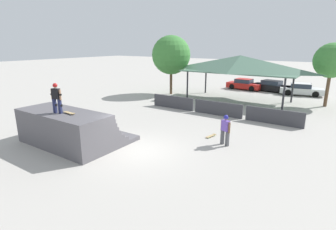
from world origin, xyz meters
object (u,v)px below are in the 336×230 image
at_px(parked_car_black, 272,86).
at_px(skateboard_on_ground, 211,136).
at_px(bystander_walking, 225,128).
at_px(skater_on_deck, 56,96).
at_px(tree_beside_pavilion, 332,61).
at_px(skateboard_on_deck, 69,113).
at_px(tree_far_back, 171,55).
at_px(parked_car_red, 244,84).
at_px(parked_car_white, 301,90).

bearing_deg(parked_car_black, skateboard_on_ground, -76.77).
distance_m(bystander_walking, skateboard_on_ground, 1.70).
distance_m(skater_on_deck, parked_car_black, 24.53).
relative_size(tree_beside_pavilion, parked_car_black, 1.17).
bearing_deg(skater_on_deck, bystander_walking, 20.70).
bearing_deg(parked_car_black, skateboard_on_deck, -90.01).
xyz_separation_m(skateboard_on_ground, tree_far_back, (-9.54, 10.15, 4.11)).
bearing_deg(tree_beside_pavilion, parked_car_black, 137.60).
bearing_deg(skateboard_on_ground, parked_car_red, 23.94).
bearing_deg(skateboard_on_ground, bystander_walking, -113.52).
xyz_separation_m(skateboard_on_deck, parked_car_white, (7.71, 23.06, -1.34)).
height_order(skateboard_on_ground, parked_car_black, parked_car_black).
distance_m(parked_car_red, parked_car_white, 6.24).
bearing_deg(bystander_walking, skateboard_on_ground, -13.24).
bearing_deg(bystander_walking, parked_car_white, -72.07).
xyz_separation_m(bystander_walking, parked_car_red, (-4.97, 18.31, -0.39)).
height_order(bystander_walking, parked_car_red, bystander_walking).
distance_m(skateboard_on_ground, tree_far_back, 14.53).
bearing_deg(skateboard_on_deck, skater_on_deck, -153.95).
relative_size(skateboard_on_ground, parked_car_black, 0.18).
xyz_separation_m(bystander_walking, tree_beside_pavilion, (3.82, 13.53, 2.96)).
xyz_separation_m(tree_beside_pavilion, parked_car_white, (-2.56, 4.61, -3.35)).
xyz_separation_m(skateboard_on_deck, skateboard_on_ground, (5.29, 5.73, -1.88)).
bearing_deg(skater_on_deck, parked_car_red, 69.47).
distance_m(bystander_walking, parked_car_black, 18.82).
bearing_deg(skater_on_deck, tree_far_back, 87.28).
bearing_deg(parked_car_black, parked_car_red, -161.46).
xyz_separation_m(bystander_walking, skateboard_on_ground, (-1.16, 0.81, -0.94)).
bearing_deg(bystander_walking, skater_on_deck, 58.06).
relative_size(bystander_walking, tree_far_back, 0.27).
bearing_deg(tree_far_back, tree_beside_pavilion, 10.02).
distance_m(tree_beside_pavilion, parked_car_red, 10.56).
bearing_deg(skateboard_on_ground, parked_car_black, 13.87).
relative_size(bystander_walking, parked_car_black, 0.37).
relative_size(skater_on_deck, tree_far_back, 0.25).
xyz_separation_m(tree_far_back, parked_car_white, (11.96, 7.17, -3.57)).
distance_m(skateboard_on_deck, tree_far_back, 16.59).
distance_m(skater_on_deck, bystander_walking, 8.92).
distance_m(tree_beside_pavilion, tree_far_back, 14.75).
bearing_deg(parked_car_white, skater_on_deck, -119.63).
xyz_separation_m(bystander_walking, tree_far_back, (-10.70, 10.96, 3.17)).
height_order(tree_beside_pavilion, tree_far_back, tree_far_back).
xyz_separation_m(skater_on_deck, tree_far_back, (-3.64, 16.12, 1.39)).
bearing_deg(parked_car_red, bystander_walking, -70.22).
distance_m(skater_on_deck, skateboard_on_ground, 8.83).
distance_m(bystander_walking, parked_car_red, 18.97).
xyz_separation_m(bystander_walking, parked_car_black, (-1.86, 18.72, -0.39)).
distance_m(skateboard_on_deck, parked_car_white, 24.35).
distance_m(parked_car_red, parked_car_black, 3.14).
relative_size(tree_far_back, parked_car_white, 1.39).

